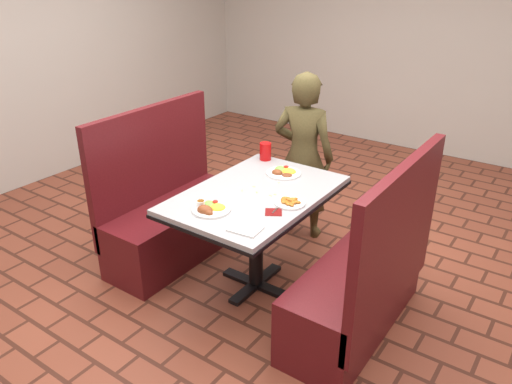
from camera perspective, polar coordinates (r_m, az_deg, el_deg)
room at (r=3.00m, az=0.00°, el=20.54°), size 7.00×7.04×2.82m
dining_table at (r=3.34m, az=0.00°, el=-1.49°), size 0.81×1.21×0.75m
booth_bench_left at (r=3.95m, az=-9.52°, el=-2.72°), size 0.47×1.20×1.17m
booth_bench_right at (r=3.19m, az=12.04°, el=-10.40°), size 0.47×1.20×1.17m
diner_person at (r=4.08m, az=5.42°, el=4.04°), size 0.56×0.43×1.38m
near_dinner_plate at (r=3.06m, az=-5.25°, el=-1.69°), size 0.24×0.24×0.07m
far_dinner_plate at (r=3.58m, az=3.22°, el=2.40°), size 0.25×0.25×0.06m
plantain_plate at (r=3.14m, az=3.90°, el=-1.18°), size 0.19×0.19×0.03m
maroon_napkin at (r=3.04m, az=2.01°, el=-2.31°), size 0.14×0.14×0.00m
spoon_utensil at (r=3.07m, az=2.35°, el=-1.95°), size 0.03×0.13×0.00m
red_tumbler at (r=3.83m, az=1.08°, el=4.67°), size 0.09×0.09×0.13m
paper_napkin at (r=2.85m, az=-1.26°, el=-4.25°), size 0.19×0.15×0.01m
knife_utensil at (r=3.05m, az=-5.38°, el=-2.10°), size 0.05×0.19×0.00m
fork_utensil at (r=3.11m, az=-5.83°, el=-1.61°), size 0.03×0.14×0.00m
lettuce_shreds at (r=3.33m, az=1.16°, el=0.21°), size 0.28×0.32×0.00m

